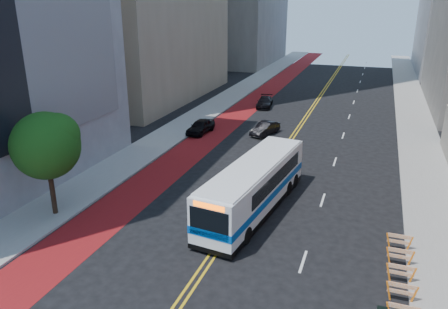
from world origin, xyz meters
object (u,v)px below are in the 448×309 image
object	(u,v)px
street_tree	(47,143)
transit_bus	(255,186)
car_a	(201,126)
car_b	(265,128)
car_c	(265,102)

from	to	relation	value
street_tree	transit_bus	distance (m)	13.27
street_tree	car_a	bearing A→B (deg)	84.42
transit_bus	car_b	bearing A→B (deg)	109.05
transit_bus	car_a	xyz separation A→B (m)	(-9.98, 14.99, -1.05)
street_tree	car_b	bearing A→B (deg)	68.82
car_a	car_b	size ratio (longest dim) A/B	1.05
transit_bus	street_tree	bearing A→B (deg)	-150.45
street_tree	car_b	xyz separation A→B (m)	(8.39, 21.65, -4.26)
street_tree	car_c	distance (m)	33.97
street_tree	transit_bus	bearing A→B (deg)	22.42
street_tree	car_b	world-z (taller)	street_tree
car_a	car_c	size ratio (longest dim) A/B	0.94
car_c	car_a	bearing A→B (deg)	-111.85
street_tree	transit_bus	size ratio (longest dim) A/B	0.53
transit_bus	car_a	world-z (taller)	transit_bus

